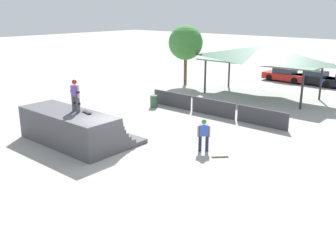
% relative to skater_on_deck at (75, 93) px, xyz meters
% --- Properties ---
extents(ground_plane, '(160.00, 160.00, 0.00)m').
position_rel_skater_on_deck_xyz_m(ground_plane, '(2.39, 0.24, -2.66)').
color(ground_plane, '#A3A09B').
extents(quarter_pipe_ramp, '(5.93, 3.78, 1.71)m').
position_rel_skater_on_deck_xyz_m(quarter_pipe_ramp, '(-0.30, -0.03, -1.89)').
color(quarter_pipe_ramp, '#4C4C51').
rests_on(quarter_pipe_ramp, ground).
extents(skater_on_deck, '(0.70, 0.24, 1.65)m').
position_rel_skater_on_deck_xyz_m(skater_on_deck, '(0.00, 0.00, 0.00)').
color(skater_on_deck, '#4C4C51').
rests_on(skater_on_deck, quarter_pipe_ramp).
extents(skateboard_on_deck, '(0.78, 0.35, 0.09)m').
position_rel_skater_on_deck_xyz_m(skateboard_on_deck, '(0.67, 0.17, -0.89)').
color(skateboard_on_deck, green).
rests_on(skateboard_on_deck, quarter_pipe_ramp).
extents(bystander_walking, '(0.54, 0.49, 1.62)m').
position_rel_skater_on_deck_xyz_m(bystander_walking, '(5.55, 3.34, -1.71)').
color(bystander_walking, '#1E2347').
rests_on(bystander_walking, ground).
extents(skateboard_on_ground, '(0.72, 0.70, 0.09)m').
position_rel_skater_on_deck_xyz_m(skateboard_on_ground, '(6.62, 3.23, -2.60)').
color(skateboard_on_ground, blue).
rests_on(skateboard_on_ground, ground).
extents(barrier_fence, '(10.26, 0.12, 1.05)m').
position_rel_skater_on_deck_xyz_m(barrier_fence, '(2.32, 8.98, -2.14)').
color(barrier_fence, '#3D3D42').
rests_on(barrier_fence, ground).
extents(pavilion_shelter, '(9.54, 4.38, 4.03)m').
position_rel_skater_on_deck_xyz_m(pavilion_shelter, '(1.99, 16.14, 0.71)').
color(pavilion_shelter, '#2D2D33').
rests_on(pavilion_shelter, ground).
extents(tree_beside_pavilion, '(3.08, 3.08, 5.37)m').
position_rel_skater_on_deck_xyz_m(tree_beside_pavilion, '(-5.44, 15.94, 1.16)').
color(tree_beside_pavilion, brown).
rests_on(tree_beside_pavilion, ground).
extents(trash_bin, '(0.52, 0.52, 0.85)m').
position_rel_skater_on_deck_xyz_m(trash_bin, '(-2.08, 8.05, -2.24)').
color(trash_bin, '#385B3D').
rests_on(trash_bin, ground).
extents(parked_car_red, '(4.29, 1.84, 1.27)m').
position_rel_skater_on_deck_xyz_m(parked_car_red, '(0.82, 23.59, -2.06)').
color(parked_car_red, red).
rests_on(parked_car_red, ground).
extents(parked_car_black, '(4.15, 1.96, 1.27)m').
position_rel_skater_on_deck_xyz_m(parked_car_black, '(3.75, 23.71, -2.06)').
color(parked_car_black, black).
rests_on(parked_car_black, ground).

